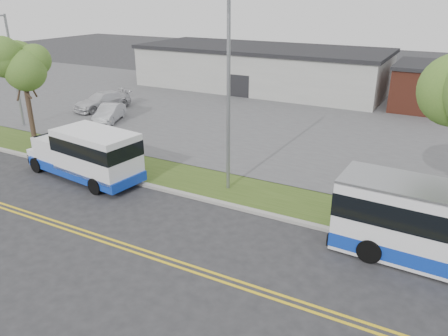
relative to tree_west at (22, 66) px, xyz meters
The scene contains 17 objects.
ground 13.43m from the tree_west, 14.93° to the right, with size 140.00×140.00×0.00m, color #28282B.
lane_line_north 14.83m from the tree_west, 30.43° to the right, with size 70.00×0.12×0.01m, color gold.
lane_line_south 14.97m from the tree_west, 31.49° to the right, with size 70.00×0.12×0.01m, color gold.
curb 13.19m from the tree_west, ahead, with size 80.00×0.30×0.15m, color #9E9B93.
verge 13.03m from the tree_west, ahead, with size 80.00×3.30×0.10m, color #354D19.
parking_lot 18.98m from the tree_west, 48.99° to the left, with size 80.00×25.00×0.10m, color #4C4C4F.
commercial_building 24.72m from the tree_west, 75.85° to the left, with size 25.40×10.40×4.35m.
brick_wing 32.19m from the tree_west, 45.38° to the left, with size 6.30×7.30×3.90m.
tree_west is the anchor object (origin of this frame).
streetlight_near 15.01m from the tree_west, ahead, with size 0.35×1.53×9.50m.
streetlight_far 4.62m from the tree_west, 151.02° to the left, with size 0.35×1.53×8.00m.
shuttle_bus 9.02m from the tree_west, 19.43° to the right, with size 7.57×3.23×2.82m.
pedestrian 8.71m from the tree_west, ahead, with size 0.73×0.48×1.99m, color black.
parked_car_a 7.70m from the tree_west, 81.10° to the left, with size 1.39×4.00×1.32m, color silver.
parked_car_b 10.12m from the tree_west, 103.76° to the left, with size 2.07×5.08×1.48m, color silver.
grocery_bag_left 8.91m from the tree_west, ahead, with size 0.32×0.32×0.32m, color white.
grocery_bag_right 9.35m from the tree_west, ahead, with size 0.32×0.32×0.32m, color white.
Camera 1 is at (12.60, -15.29, 9.41)m, focal length 35.00 mm.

